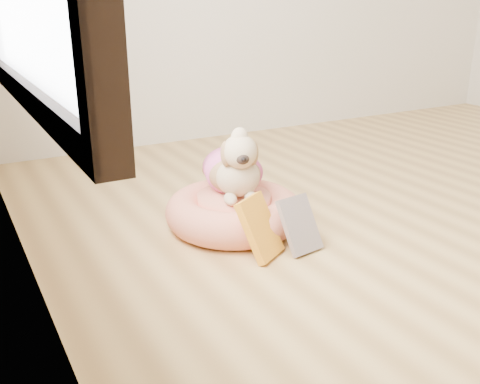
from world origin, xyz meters
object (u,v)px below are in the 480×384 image
pet_bed (234,211)px  book_white (300,225)px  dog (234,157)px  book_yellow (260,228)px

pet_bed → book_white: book_white is taller
pet_bed → dog: 0.23m
dog → book_white: 0.39m
pet_bed → dog: size_ratio=1.37×
dog → book_yellow: 0.35m
pet_bed → book_white: size_ratio=2.59×
pet_bed → dog: dog is taller
pet_bed → dog: bearing=57.4°
book_white → dog: bearing=98.4°
pet_bed → book_yellow: size_ratio=2.39×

